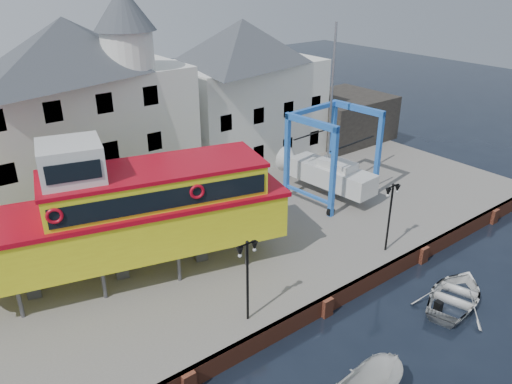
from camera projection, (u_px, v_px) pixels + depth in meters
ground at (326, 315)px, 25.14m from camera, size 140.00×140.00×0.00m
hardstanding at (207, 224)px, 32.81m from camera, size 44.00×22.00×1.00m
quay_wall at (325, 306)px, 25.00m from camera, size 44.00×0.47×1.00m
building_white_main at (78, 111)px, 32.53m from camera, size 14.00×8.30×14.00m
building_white_right at (243, 90)px, 41.01m from camera, size 12.00×8.00×11.20m
shed_dark at (342, 117)px, 46.66m from camera, size 8.00×7.00×4.00m
lamp_post_left at (247, 261)px, 22.02m from camera, size 1.12×0.32×4.20m
lamp_post_right at (391, 201)px, 27.59m from camera, size 1.12×0.32×4.20m
tour_boat at (116, 216)px, 24.97m from camera, size 18.18×8.58×7.70m
travel_lift at (324, 167)px, 35.30m from camera, size 5.87×7.96×11.81m
motorboat_b at (455, 302)px, 26.10m from camera, size 5.79×4.79×1.04m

